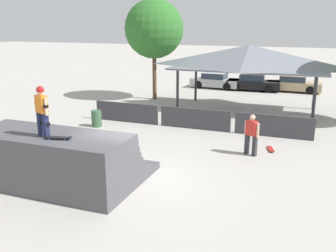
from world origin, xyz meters
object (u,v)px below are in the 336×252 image
Objects in this scene: skateboard_on_deck at (59,138)px; bystander_walking at (252,133)px; skateboard_on_ground at (271,149)px; skater_on_deck at (42,108)px; trash_bin at (97,119)px; parked_car_tan at (294,84)px; tree_far_back at (154,29)px; parked_car_black at (253,83)px; parked_car_silver at (216,81)px.

bystander_walking is (4.89, 5.83, -0.93)m from skateboard_on_deck.
skateboard_on_ground is at bearing 36.97° from skateboard_on_deck.
skateboard_on_deck is 0.49× the size of bystander_walking.
skater_on_deck reaches higher than trash_bin.
bystander_walking is 1.99× the size of trash_bin.
trash_bin is at bearing -110.87° from skateboard_on_ground.
skateboard_on_ground is at bearing -104.26° from bystander_walking.
skater_on_deck is at bearing -103.87° from parked_car_tan.
skater_on_deck reaches higher than bystander_walking.
skateboard_on_ground is at bearing -43.52° from tree_far_back.
parked_car_tan is (8.96, 14.54, 0.18)m from trash_bin.
parked_car_black is (2.58, 21.37, -1.27)m from skateboard_on_deck.
trash_bin is 0.20× the size of parked_car_tan.
tree_far_back is at bearing -23.12° from bystander_walking.
skateboard_on_ground is (6.23, 6.61, -2.66)m from skater_on_deck.
trash_bin is at bearing -96.97° from parked_car_silver.
skater_on_deck is 8.16m from bystander_walking.
parked_car_silver is (-5.39, 15.54, -0.34)m from bystander_walking.
skater_on_deck is at bearing -59.96° from skateboard_on_ground.
trash_bin is at bearing 15.01° from bystander_walking.
parked_car_tan is at bearing 94.88° from skater_on_deck.
skateboard_on_deck is 0.20× the size of parked_car_silver.
parked_car_tan reaches higher than trash_bin.
parked_car_tan is (0.77, 16.07, -0.34)m from bystander_walking.
skateboard_on_deck is at bearing -99.79° from parked_car_black.
parked_car_tan reaches higher than skateboard_on_ground.
skater_on_deck reaches higher than skateboard_on_deck.
skater_on_deck is 0.23× the size of tree_far_back.
skateboard_on_ground is at bearing -63.05° from parked_car_silver.
bystander_walking is 0.41× the size of parked_car_silver.
bystander_walking is 15.72m from parked_car_black.
tree_far_back reaches higher than bystander_walking.
bystander_walking reaches higher than parked_car_silver.
trash_bin is 0.21× the size of parked_car_silver.
parked_car_tan is at bearing 62.47° from skateboard_on_deck.
bystander_walking is at bearing -90.54° from parked_car_tan.
tree_far_back is at bearing 90.53° from trash_bin.
tree_far_back reaches higher than parked_car_silver.
bystander_walking is at bearing 67.12° from skater_on_deck.
skateboard_on_deck is 21.41m from parked_car_silver.
parked_car_black is at bearing 4.34° from parked_car_silver.
tree_far_back is at bearing -150.16° from skateboard_on_ground.
tree_far_back is 1.64× the size of parked_car_tan.
parked_car_silver is 0.98× the size of parked_car_tan.
skater_on_deck is 9.47m from skateboard_on_ground.
skater_on_deck is 1.86× the size of trash_bin.
bystander_walking is at bearing -10.54° from trash_bin.
skateboard_on_ground is 8.95m from trash_bin.
skateboard_on_deck is 8.19m from trash_bin.
parked_car_silver is (0.12, 21.29, -2.11)m from skater_on_deck.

